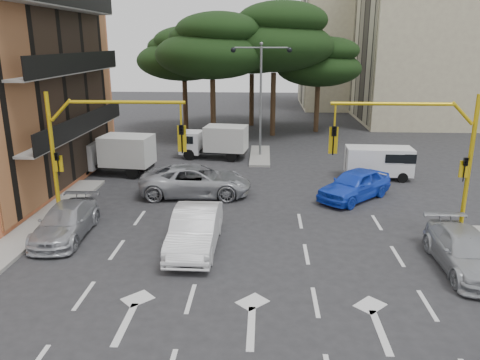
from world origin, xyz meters
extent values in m
plane|color=#28282B|center=(0.00, 0.00, 0.00)|extent=(120.00, 120.00, 0.00)
cube|color=gray|center=(0.00, 16.00, 0.07)|extent=(1.40, 6.00, 0.15)
cube|color=black|center=(-10.44, 8.00, 6.00)|extent=(0.12, 14.72, 11.20)
cube|color=tan|center=(20.00, 32.00, 9.00)|extent=(20.00, 12.00, 18.00)
cube|color=black|center=(9.94, 32.00, 8.50)|extent=(0.12, 11.04, 16.20)
cube|color=tan|center=(13.00, 44.00, 8.00)|extent=(16.00, 12.00, 16.00)
cube|color=black|center=(4.94, 44.00, 7.50)|extent=(0.12, 11.04, 14.20)
cylinder|color=#382616|center=(-4.00, 22.00, 2.48)|extent=(0.44, 0.44, 4.95)
ellipsoid|color=black|center=(-4.00, 22.00, 6.93)|extent=(9.15, 9.15, 3.87)
ellipsoid|color=black|center=(-3.40, 21.60, 8.80)|extent=(6.86, 6.86, 2.86)
ellipsoid|color=black|center=(-4.50, 22.30, 8.25)|extent=(6.07, 6.07, 2.64)
cylinder|color=#382616|center=(1.00, 24.00, 2.70)|extent=(0.44, 0.44, 5.40)
ellipsoid|color=black|center=(1.00, 24.00, 7.56)|extent=(9.98, 9.98, 4.22)
ellipsoid|color=black|center=(1.60, 23.60, 9.60)|extent=(7.49, 7.49, 3.12)
ellipsoid|color=black|center=(0.50, 24.30, 9.00)|extent=(6.62, 6.62, 2.88)
cylinder|color=#382616|center=(-7.00, 26.00, 2.25)|extent=(0.44, 0.44, 4.50)
ellipsoid|color=black|center=(-7.00, 26.00, 6.30)|extent=(8.32, 8.32, 3.52)
ellipsoid|color=black|center=(-6.40, 25.60, 8.00)|extent=(6.24, 6.24, 2.60)
ellipsoid|color=black|center=(-7.50, 26.30, 7.50)|extent=(5.52, 5.52, 2.40)
cylinder|color=#382616|center=(5.00, 26.00, 2.02)|extent=(0.44, 0.44, 4.05)
ellipsoid|color=black|center=(5.00, 26.00, 5.67)|extent=(7.49, 7.49, 3.17)
ellipsoid|color=black|center=(5.60, 25.60, 7.20)|extent=(5.62, 5.62, 2.34)
ellipsoid|color=black|center=(4.50, 26.30, 6.75)|extent=(4.97, 4.97, 2.16)
cylinder|color=#382616|center=(-1.00, 29.00, 2.48)|extent=(0.44, 0.44, 4.95)
ellipsoid|color=black|center=(-1.00, 29.00, 6.93)|extent=(9.15, 9.15, 3.87)
ellipsoid|color=black|center=(-0.40, 28.60, 8.80)|extent=(6.86, 6.86, 2.86)
ellipsoid|color=black|center=(-1.50, 29.30, 8.25)|extent=(6.07, 6.07, 2.64)
cylinder|color=gold|center=(8.60, 2.00, 3.00)|extent=(0.18, 0.18, 6.00)
cylinder|color=gold|center=(8.05, 2.00, 5.25)|extent=(0.95, 0.14, 0.95)
cylinder|color=gold|center=(5.30, 2.00, 5.60)|extent=(4.80, 0.14, 0.14)
cylinder|color=gold|center=(3.10, 2.00, 5.15)|extent=(0.08, 0.08, 0.90)
imported|color=black|center=(3.10, 2.00, 4.10)|extent=(0.20, 0.24, 1.20)
cube|color=gold|center=(3.10, 2.08, 4.10)|extent=(0.36, 0.06, 1.10)
imported|color=black|center=(8.38, 1.85, 3.00)|extent=(0.16, 0.20, 1.00)
cube|color=gold|center=(8.38, 1.95, 3.00)|extent=(0.35, 0.08, 0.70)
cylinder|color=gold|center=(-8.60, 2.00, 3.00)|extent=(0.18, 0.18, 6.00)
cylinder|color=gold|center=(-8.05, 2.00, 5.25)|extent=(0.95, 0.14, 0.95)
cylinder|color=gold|center=(-5.30, 2.00, 5.60)|extent=(4.80, 0.14, 0.14)
cylinder|color=gold|center=(-3.10, 2.00, 5.15)|extent=(0.08, 0.08, 0.90)
imported|color=black|center=(-3.10, 2.00, 4.10)|extent=(0.20, 0.24, 1.20)
cube|color=gold|center=(-3.10, 2.08, 4.10)|extent=(0.36, 0.06, 1.10)
imported|color=black|center=(-8.38, 1.85, 3.00)|extent=(0.16, 0.20, 1.00)
cube|color=gold|center=(-8.38, 1.95, 3.00)|extent=(0.35, 0.08, 0.70)
cylinder|color=slate|center=(0.00, 16.00, 3.90)|extent=(0.16, 0.16, 7.50)
cylinder|color=slate|center=(-0.90, 16.00, 7.55)|extent=(1.80, 0.10, 0.10)
sphere|color=black|center=(-1.90, 16.00, 7.40)|extent=(0.36, 0.36, 0.36)
cylinder|color=slate|center=(0.90, 16.00, 7.55)|extent=(1.80, 0.10, 0.10)
sphere|color=black|center=(1.90, 16.00, 7.40)|extent=(0.36, 0.36, 0.36)
sphere|color=slate|center=(0.00, 16.00, 7.80)|extent=(0.24, 0.24, 0.24)
imported|color=silver|center=(-2.38, 0.31, 0.81)|extent=(1.75, 4.95, 1.63)
imported|color=blue|center=(5.04, 6.82, 0.79)|extent=(4.59, 4.63, 1.58)
imported|color=#ABACB3|center=(-8.00, 1.18, 0.67)|extent=(2.10, 4.72, 1.35)
imported|color=#ADAFB5|center=(-3.32, 7.00, 0.81)|extent=(5.99, 2.99, 1.63)
imported|color=#ACB0B5|center=(7.60, -0.94, 0.69)|extent=(1.96, 4.77, 1.38)
camera|label=1|loc=(0.30, -16.75, 7.96)|focal=35.00mm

